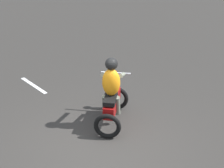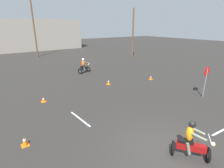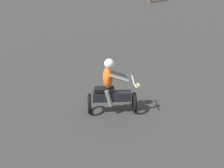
% 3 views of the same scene
% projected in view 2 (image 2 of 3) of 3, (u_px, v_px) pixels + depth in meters
% --- Properties ---
extents(ground_plane, '(120.00, 120.00, 0.00)m').
position_uv_depth(ground_plane, '(162.00, 151.00, 7.40)').
color(ground_plane, '#2D2B28').
extents(motorcycle_rider_foreground, '(1.31, 1.48, 1.66)m').
position_uv_depth(motorcycle_rider_foreground, '(191.00, 142.00, 6.80)').
color(motorcycle_rider_foreground, black).
rests_on(motorcycle_rider_foreground, ground).
extents(motorcycle_rider_background, '(1.55, 1.04, 1.66)m').
position_uv_depth(motorcycle_rider_background, '(84.00, 67.00, 19.22)').
color(motorcycle_rider_background, black).
rests_on(motorcycle_rider_background, ground).
extents(stop_sign, '(0.70, 0.08, 2.30)m').
position_uv_depth(stop_sign, '(206.00, 76.00, 12.43)').
color(stop_sign, slate).
rests_on(stop_sign, ground).
extents(traffic_cone_near_left, '(0.32, 0.32, 0.39)m').
position_uv_depth(traffic_cone_near_left, '(151.00, 78.00, 17.03)').
color(traffic_cone_near_left, orange).
rests_on(traffic_cone_near_left, ground).
extents(traffic_cone_mid_center, '(0.32, 0.32, 0.33)m').
position_uv_depth(traffic_cone_mid_center, '(43.00, 100.00, 12.07)').
color(traffic_cone_mid_center, orange).
rests_on(traffic_cone_mid_center, ground).
extents(traffic_cone_mid_left, '(0.32, 0.32, 0.42)m').
position_uv_depth(traffic_cone_mid_left, '(108.00, 82.00, 15.60)').
color(traffic_cone_mid_left, orange).
rests_on(traffic_cone_mid_left, ground).
extents(traffic_cone_far_right, '(0.32, 0.32, 0.42)m').
position_uv_depth(traffic_cone_far_right, '(25.00, 142.00, 7.65)').
color(traffic_cone_far_right, orange).
rests_on(traffic_cone_far_right, ground).
extents(lane_stripe_e, '(1.23, 0.21, 0.01)m').
position_uv_depth(lane_stripe_e, '(219.00, 132.00, 8.70)').
color(lane_stripe_e, silver).
rests_on(lane_stripe_e, ground).
extents(lane_stripe_n, '(0.26, 2.11, 0.01)m').
position_uv_depth(lane_stripe_n, '(80.00, 119.00, 9.90)').
color(lane_stripe_n, silver).
rests_on(lane_stripe_n, ground).
extents(utility_pole_near, '(0.24, 0.24, 7.47)m').
position_uv_depth(utility_pole_near, '(133.00, 34.00, 26.70)').
color(utility_pole_near, brown).
rests_on(utility_pole_near, ground).
extents(utility_pole_far, '(0.24, 0.24, 9.05)m').
position_uv_depth(utility_pole_far, '(34.00, 29.00, 27.91)').
color(utility_pole_far, brown).
rests_on(utility_pole_far, ground).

